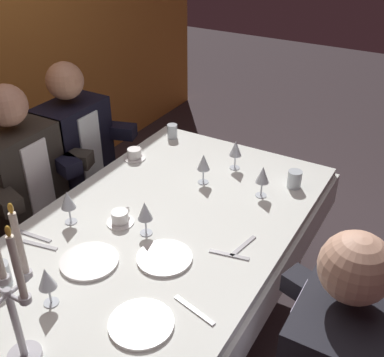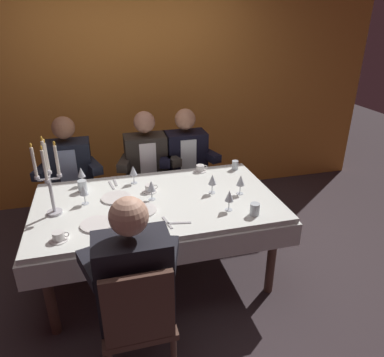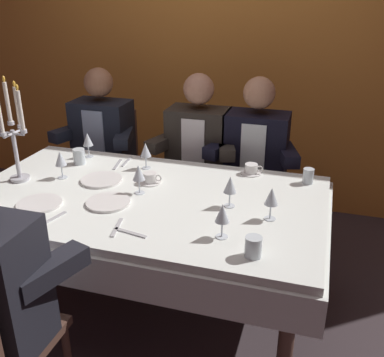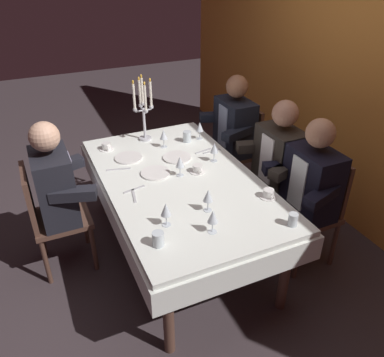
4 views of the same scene
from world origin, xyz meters
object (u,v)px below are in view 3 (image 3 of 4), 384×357
(wine_glass_4, at_px, (88,140))
(water_tumbler_2, at_px, (308,176))
(seated_diner_3, at_px, (256,151))
(seated_diner_0, at_px, (103,135))
(dinner_plate_0, at_px, (39,204))
(wine_glass_2, at_px, (60,159))
(water_tumbler_1, at_px, (253,247))
(wine_glass_3, at_px, (230,185))
(dinner_plate_2, at_px, (101,180))
(wine_glass_5, at_px, (271,197))
(dining_table, at_px, (145,215))
(wine_glass_0, at_px, (222,214))
(dinner_plate_1, at_px, (108,202))
(seated_diner_2, at_px, (199,145))
(wine_glass_1, at_px, (146,151))
(candelabra, at_px, (13,133))
(water_tumbler_0, at_px, (79,156))
(coffee_cup_1, at_px, (251,169))
(wine_glass_6, at_px, (139,174))
(coffee_cup_0, at_px, (150,178))

(wine_glass_4, height_order, water_tumbler_2, wine_glass_4)
(seated_diner_3, bearing_deg, seated_diner_0, 180.00)
(dinner_plate_0, bearing_deg, wine_glass_2, 102.98)
(wine_glass_4, relative_size, water_tumbler_1, 1.81)
(wine_glass_3, distance_m, water_tumbler_2, 0.56)
(water_tumbler_2, distance_m, seated_diner_0, 1.60)
(dinner_plate_2, height_order, water_tumbler_1, water_tumbler_1)
(wine_glass_5, distance_m, water_tumbler_1, 0.35)
(dining_table, height_order, wine_glass_5, wine_glass_5)
(wine_glass_0, xyz_separation_m, wine_glass_5, (0.18, 0.23, 0.00))
(dinner_plate_1, height_order, seated_diner_2, seated_diner_2)
(wine_glass_4, bearing_deg, dinner_plate_1, -53.39)
(wine_glass_2, relative_size, wine_glass_3, 1.00)
(wine_glass_0, relative_size, wine_glass_1, 1.00)
(candelabra, bearing_deg, water_tumbler_0, 59.11)
(seated_diner_3, bearing_deg, seated_diner_2, 180.00)
(wine_glass_2, distance_m, seated_diner_0, 0.83)
(dinner_plate_1, xyz_separation_m, seated_diner_3, (0.59, 1.03, -0.01))
(coffee_cup_1, bearing_deg, seated_diner_3, 95.70)
(wine_glass_2, distance_m, wine_glass_6, 0.52)
(dinner_plate_1, relative_size, seated_diner_0, 0.18)
(dinner_plate_0, xyz_separation_m, wine_glass_1, (0.33, 0.63, 0.11))
(water_tumbler_1, bearing_deg, wine_glass_1, 135.78)
(wine_glass_0, relative_size, coffee_cup_1, 1.24)
(dinner_plate_0, xyz_separation_m, water_tumbler_2, (1.29, 0.69, 0.04))
(seated_diner_2, distance_m, seated_diner_3, 0.41)
(dinner_plate_2, distance_m, wine_glass_1, 0.33)
(wine_glass_2, xyz_separation_m, seated_diner_2, (0.59, 0.80, -0.12))
(wine_glass_2, distance_m, wine_glass_4, 0.36)
(wine_glass_0, height_order, coffee_cup_0, wine_glass_0)
(wine_glass_4, bearing_deg, water_tumbler_2, -0.61)
(dining_table, distance_m, dinner_plate_2, 0.35)
(wine_glass_0, relative_size, seated_diner_3, 0.13)
(dinner_plate_2, height_order, coffee_cup_1, coffee_cup_1)
(wine_glass_6, height_order, seated_diner_2, seated_diner_2)
(wine_glass_1, distance_m, wine_glass_3, 0.70)
(seated_diner_0, distance_m, seated_diner_3, 1.16)
(dinner_plate_2, relative_size, wine_glass_0, 1.44)
(dinner_plate_0, distance_m, seated_diner_2, 1.26)
(dining_table, xyz_separation_m, wine_glass_1, (-0.14, 0.36, 0.23))
(dining_table, xyz_separation_m, wine_glass_5, (0.68, -0.07, 0.24))
(wine_glass_4, bearing_deg, wine_glass_6, -37.95)
(wine_glass_6, bearing_deg, water_tumbler_2, 25.17)
(dinner_plate_0, relative_size, coffee_cup_1, 1.73)
(dinner_plate_2, bearing_deg, seated_diner_2, 65.54)
(wine_glass_6, bearing_deg, wine_glass_3, -1.22)
(dinner_plate_2, relative_size, water_tumbler_1, 2.60)
(wine_glass_1, height_order, wine_glass_4, same)
(wine_glass_1, height_order, wine_glass_3, same)
(wine_glass_2, bearing_deg, wine_glass_1, 34.33)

